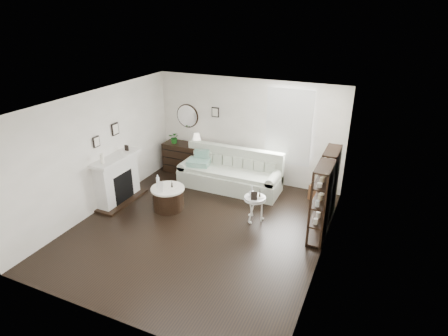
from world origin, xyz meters
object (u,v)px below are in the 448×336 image
at_px(sofa, 231,175).
at_px(pedestal_table, 255,199).
at_px(dresser, 186,158).
at_px(drum_table, 168,198).

bearing_deg(sofa, pedestal_table, -49.21).
relative_size(dresser, pedestal_table, 2.16).
xyz_separation_m(drum_table, pedestal_table, (1.99, 0.32, 0.25)).
bearing_deg(pedestal_table, dresser, 147.41).
relative_size(sofa, dresser, 2.10).
relative_size(sofa, pedestal_table, 4.54).
height_order(drum_table, pedestal_table, pedestal_table).
distance_m(sofa, pedestal_table, 1.73).
height_order(sofa, dresser, sofa).
distance_m(dresser, drum_table, 2.12).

